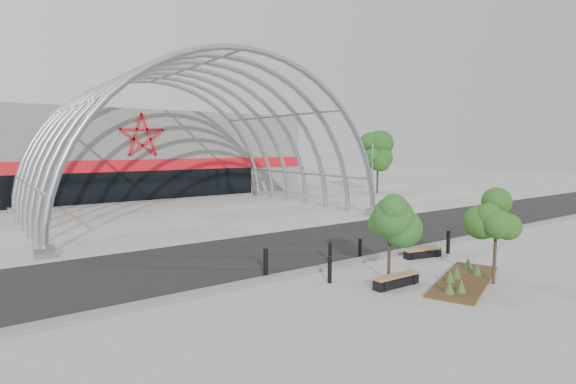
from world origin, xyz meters
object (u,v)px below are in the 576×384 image
(bollard_2, at_px, (330,253))
(signal_pole, at_px, (372,178))
(bench_1, at_px, (423,253))
(bench_0, at_px, (396,281))
(street_tree_0, at_px, (390,211))
(street_tree_1, at_px, (497,216))

(bollard_2, bearing_deg, signal_pole, 36.87)
(bench_1, bearing_deg, bench_0, -153.07)
(bollard_2, bearing_deg, bench_1, -23.10)
(signal_pole, bearing_deg, bench_0, -132.89)
(signal_pole, height_order, bench_0, signal_pole)
(street_tree_0, distance_m, street_tree_1, 3.64)
(bench_0, xyz_separation_m, bollard_2, (0.19, 3.69, 0.23))
(street_tree_1, height_order, bench_1, street_tree_1)
(signal_pole, height_order, street_tree_1, signal_pole)
(bench_1, distance_m, bollard_2, 4.19)
(bench_0, distance_m, bench_1, 4.53)
(street_tree_0, relative_size, street_tree_1, 1.06)
(bench_0, relative_size, bench_1, 1.06)
(street_tree_0, distance_m, bench_1, 4.73)
(bench_1, bearing_deg, street_tree_1, -104.75)
(street_tree_1, distance_m, bench_0, 4.13)
(signal_pole, relative_size, street_tree_1, 1.49)
(street_tree_1, bearing_deg, street_tree_0, 140.99)
(bench_0, bearing_deg, bench_1, 26.93)
(signal_pole, height_order, street_tree_0, signal_pole)
(street_tree_0, bearing_deg, bollard_2, 90.34)
(bench_0, bearing_deg, signal_pole, 47.11)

